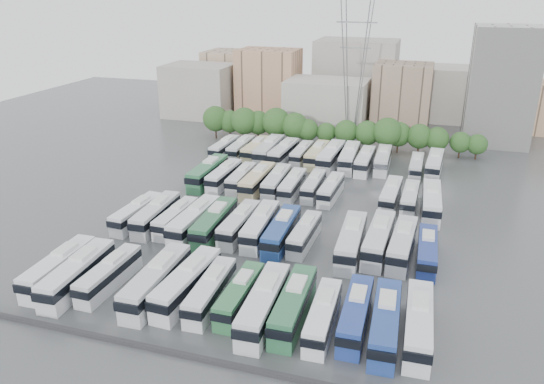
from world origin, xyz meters
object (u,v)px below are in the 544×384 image
(bus_r0_s7, at_px, (240,294))
(bus_r1_s6, at_px, (260,226))
(bus_r2_s11, at_px, (391,195))
(bus_r1_s2, at_px, (176,218))
(bus_r1_s11, at_px, (379,239))
(bus_r3_s7, at_px, (331,156))
(bus_r0_s0, at_px, (59,267))
(bus_r3_s1, at_px, (241,148))
(bus_r2_s1, at_px, (208,172))
(bus_r2_s4, at_px, (258,181))
(apartment_tower, at_px, (501,86))
(bus_r1_s10, at_px, (351,241))
(bus_r2_s5, at_px, (276,182))
(bus_r3_s8, at_px, (349,157))
(bus_r1_s13, at_px, (427,251))
(bus_r3_s6, at_px, (317,155))
(bus_r2_s3, at_px, (241,178))
(bus_r3_s12, at_px, (416,166))
(bus_r0_s13, at_px, (419,323))
(bus_r0_s9, at_px, (293,305))
(bus_r3_s2, at_px, (256,149))
(bus_r2_s7, at_px, (314,186))
(bus_r2_s12, at_px, (410,198))
(bus_r0_s11, at_px, (356,314))
(bus_r2_s13, at_px, (431,202))
(bus_r0_s12, at_px, (385,322))
(bus_r1_s0, at_px, (137,213))
(bus_r3_s10, at_px, (383,160))
(bus_r3_s9, at_px, (365,161))
(bus_r0_s8, at_px, (264,304))
(bus_r1_s1, at_px, (156,214))
(bus_r1_s12, at_px, (402,244))
(bus_r0_s5, at_px, (187,283))
(bus_r1_s3, at_px, (194,220))
(bus_r3_s3, at_px, (269,150))
(bus_r3_s4, at_px, (284,153))
(bus_r1_s7, at_px, (282,231))
(bus_r2_s6, at_px, (292,185))
(bus_r0_s1, at_px, (78,274))
(bus_r2_s8, at_px, (331,189))
(bus_r3_s0, at_px, (225,148))
(bus_r0_s10, at_px, (323,316))
(bus_r3_s5, at_px, (302,153))

(bus_r0_s7, bearing_deg, bus_r1_s6, 101.15)
(bus_r2_s11, bearing_deg, bus_r1_s2, -145.70)
(bus_r1_s11, height_order, bus_r3_s7, bus_r3_s7)
(bus_r0_s0, bearing_deg, bus_r3_s1, 84.90)
(bus_r1_s6, height_order, bus_r2_s1, bus_r2_s1)
(bus_r2_s4, bearing_deg, bus_r2_s1, 173.99)
(apartment_tower, distance_m, bus_r1_s10, 69.45)
(bus_r2_s5, distance_m, bus_r3_s8, 20.14)
(bus_r1_s13, distance_m, bus_r3_s6, 43.06)
(bus_r2_s3, xyz_separation_m, bus_r3_s12, (29.74, 16.41, -0.04))
(bus_r0_s13, bearing_deg, apartment_tower, 79.38)
(bus_r1_s13, relative_size, bus_r3_s1, 0.97)
(bus_r0_s9, relative_size, bus_r3_s2, 1.04)
(bus_r0_s13, distance_m, bus_r2_s7, 41.25)
(bus_r2_s11, height_order, bus_r2_s12, bus_r2_s11)
(bus_r0_s11, relative_size, bus_r2_s13, 0.90)
(bus_r0_s12, relative_size, bus_r1_s0, 1.09)
(bus_r1_s0, xyz_separation_m, bus_r3_s10, (32.94, 37.47, 0.12))
(bus_r1_s2, bearing_deg, bus_r2_s4, 70.58)
(bus_r2_s1, relative_size, bus_r3_s6, 1.08)
(bus_r3_s9, xyz_separation_m, bus_r3_s12, (9.86, 0.10, -0.19))
(bus_r0_s8, distance_m, bus_r1_s1, 29.51)
(bus_r1_s12, distance_m, bus_r3_s12, 34.67)
(bus_r2_s4, distance_m, bus_r3_s7, 19.87)
(bus_r0_s12, xyz_separation_m, bus_r2_s11, (-2.99, 36.46, -0.13))
(bus_r0_s5, bearing_deg, bus_r2_s13, 55.12)
(bus_r1_s3, relative_size, bus_r2_s4, 1.02)
(bus_r0_s5, height_order, bus_r3_s3, bus_r3_s3)
(bus_r3_s4, bearing_deg, bus_r1_s7, -71.57)
(bus_r2_s12, relative_size, bus_r3_s7, 0.79)
(bus_r2_s6, bearing_deg, bus_r0_s1, -114.84)
(bus_r2_s6, distance_m, bus_r2_s7, 3.69)
(bus_r2_s1, distance_m, bus_r3_s10, 34.75)
(bus_r1_s12, xyz_separation_m, bus_r3_s6, (-19.82, 35.69, -0.06))
(apartment_tower, bearing_deg, bus_r0_s7, -111.67)
(bus_r0_s8, relative_size, bus_r1_s11, 1.00)
(apartment_tower, distance_m, bus_r3_s6, 46.46)
(bus_r1_s1, bearing_deg, bus_r0_s8, -40.45)
(bus_r2_s8, bearing_deg, bus_r0_s0, -123.57)
(apartment_tower, xyz_separation_m, bus_r3_s10, (-22.36, -27.20, -11.12))
(bus_r2_s3, bearing_deg, bus_r3_s0, 119.59)
(bus_r1_s11, relative_size, bus_r3_s7, 0.96)
(bus_r2_s4, bearing_deg, bus_r0_s11, -56.35)
(bus_r2_s12, bearing_deg, bus_r0_s11, -94.32)
(bus_r0_s5, relative_size, bus_r1_s0, 1.13)
(apartment_tower, bearing_deg, bus_r3_s2, -150.20)
(bus_r0_s10, xyz_separation_m, bus_r0_s12, (6.44, 0.57, 0.21))
(bus_r2_s11, xyz_separation_m, bus_r3_s10, (-3.38, 18.23, 0.10))
(bus_r0_s5, relative_size, bus_r0_s10, 1.17)
(bus_r3_s0, relative_size, bus_r3_s5, 1.03)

